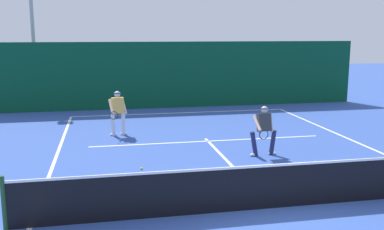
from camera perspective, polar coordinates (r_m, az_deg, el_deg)
ground_plane at (r=9.82m, az=10.45°, el=-11.79°), size 80.00×80.00×0.00m
court_line_baseline_far at (r=20.64m, az=-1.50°, el=0.29°), size 9.97×0.10×0.01m
court_line_sideline_left at (r=9.31m, az=-20.32°, el=-13.57°), size 0.10×23.20×0.01m
court_line_service at (r=15.30m, az=2.09°, el=-3.40°), size 8.13×0.10×0.01m
court_line_centre at (r=12.67m, az=5.08°, el=-6.45°), size 0.10×6.40×0.01m
tennis_net at (r=9.64m, az=10.55°, el=-9.01°), size 10.93×0.09×1.08m
player_near at (r=13.52m, az=9.31°, el=-1.78°), size 0.89×0.88×1.54m
player_far at (r=16.21m, az=-9.63°, el=0.50°), size 0.69×0.89×1.64m
tennis_ball at (r=12.26m, az=-6.57°, el=-6.91°), size 0.07×0.07×0.07m
back_fence_windscreen at (r=21.98m, az=-2.24°, el=5.23°), size 19.00×0.12×3.28m
light_pole at (r=23.53m, az=-20.00°, el=10.72°), size 0.55×0.44×6.38m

